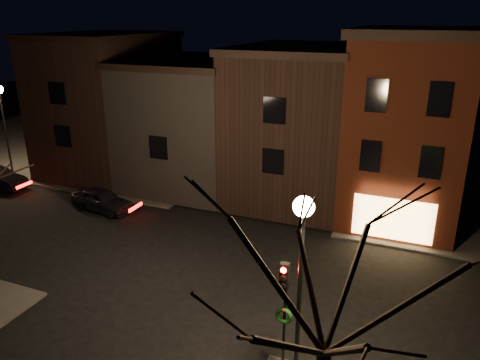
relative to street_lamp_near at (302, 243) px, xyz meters
The scene contains 11 objects.
ground 10.06m from the street_lamp_near, 135.94° to the left, with size 120.00×120.00×0.00m, color black.
sidewalk_far_left 37.26m from the street_lamp_near, 135.22° to the left, with size 30.00×30.00×0.12m, color #2D2B28.
corner_building 15.58m from the street_lamp_near, 83.37° to the left, with size 6.50×8.50×10.50m.
row_building_a 17.16m from the street_lamp_near, 105.90° to the left, with size 7.30×10.30×9.40m.
row_building_b 20.39m from the street_lamp_near, 125.91° to the left, with size 7.80×10.30×8.40m.
row_building_c 25.32m from the street_lamp_near, 139.33° to the left, with size 7.30×10.30×9.90m.
street_lamp_near is the anchor object (origin of this frame).
street_lamp_far 28.00m from the street_lamp_near, 154.17° to the left, with size 0.60×0.60×6.48m.
traffic_signal 2.49m from the street_lamp_near, 140.63° to the left, with size 0.58×0.38×4.05m.
bare_tree_right 2.98m from the street_lamp_near, 62.53° to the right, with size 6.40×6.40×8.50m.
parked_car_a 18.07m from the street_lamp_near, 147.76° to the left, with size 1.62×4.03×1.37m, color black.
Camera 1 is at (9.12, -17.64, 11.33)m, focal length 35.00 mm.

